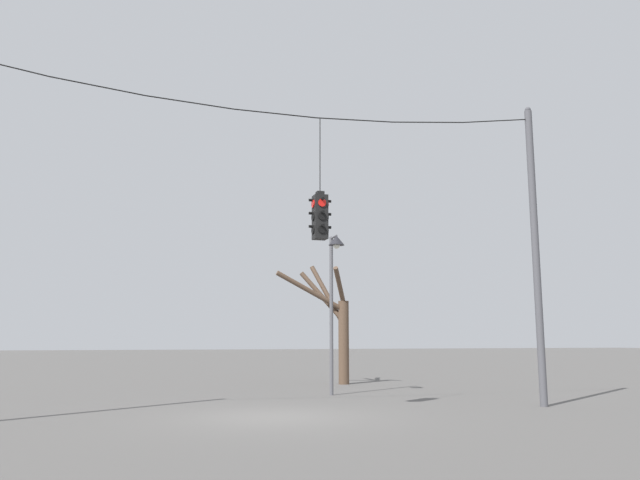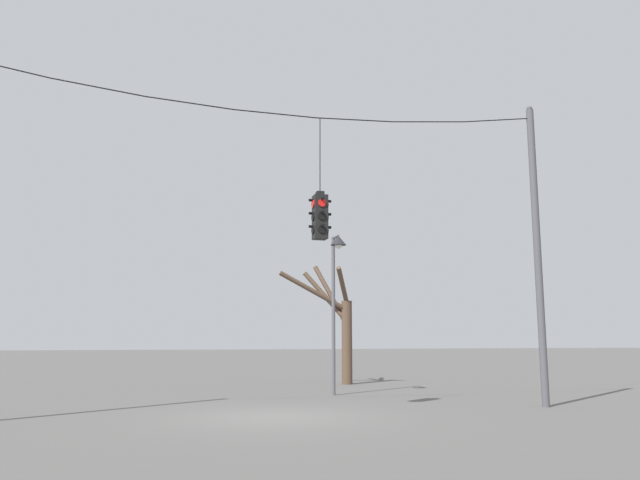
{
  "view_description": "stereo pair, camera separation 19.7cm",
  "coord_description": "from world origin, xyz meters",
  "px_view_note": "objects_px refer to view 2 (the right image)",
  "views": [
    {
      "loc": [
        -3.26,
        -14.59,
        1.78
      ],
      "look_at": [
        1.16,
        0.14,
        4.24
      ],
      "focal_mm": 35.0,
      "sensor_mm": 36.0,
      "label": 1
    },
    {
      "loc": [
        -3.07,
        -14.65,
        1.78
      ],
      "look_at": [
        1.16,
        0.14,
        4.24
      ],
      "focal_mm": 35.0,
      "sensor_mm": 36.0,
      "label": 2
    }
  ],
  "objects_px": {
    "traffic_light_over_intersection": "(320,216)",
    "bare_tree": "(339,323)",
    "utility_pole_right": "(537,251)",
    "street_lamp": "(336,272)"
  },
  "relations": [
    {
      "from": "utility_pole_right",
      "to": "street_lamp",
      "type": "relative_size",
      "value": 1.62
    },
    {
      "from": "traffic_light_over_intersection",
      "to": "street_lamp",
      "type": "xyz_separation_m",
      "value": [
        1.88,
        4.63,
        -0.88
      ]
    },
    {
      "from": "traffic_light_over_intersection",
      "to": "street_lamp",
      "type": "relative_size",
      "value": 0.61
    },
    {
      "from": "traffic_light_over_intersection",
      "to": "bare_tree",
      "type": "height_order",
      "value": "traffic_light_over_intersection"
    },
    {
      "from": "traffic_light_over_intersection",
      "to": "bare_tree",
      "type": "relative_size",
      "value": 0.65
    },
    {
      "from": "bare_tree",
      "to": "traffic_light_over_intersection",
      "type": "bearing_deg",
      "value": -110.29
    },
    {
      "from": "utility_pole_right",
      "to": "bare_tree",
      "type": "height_order",
      "value": "utility_pole_right"
    },
    {
      "from": "bare_tree",
      "to": "street_lamp",
      "type": "bearing_deg",
      "value": -108.57
    },
    {
      "from": "utility_pole_right",
      "to": "traffic_light_over_intersection",
      "type": "bearing_deg",
      "value": -180.0
    },
    {
      "from": "utility_pole_right",
      "to": "bare_tree",
      "type": "distance_m",
      "value": 10.14
    }
  ]
}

